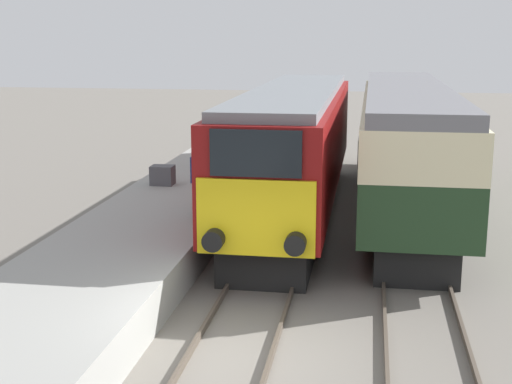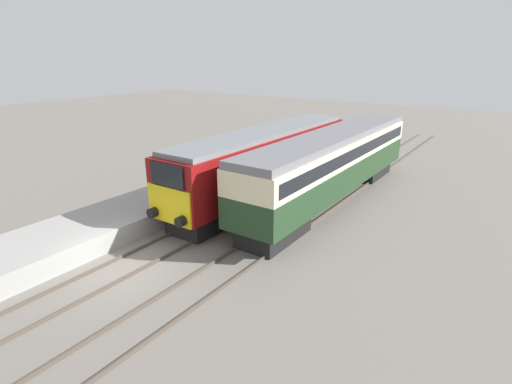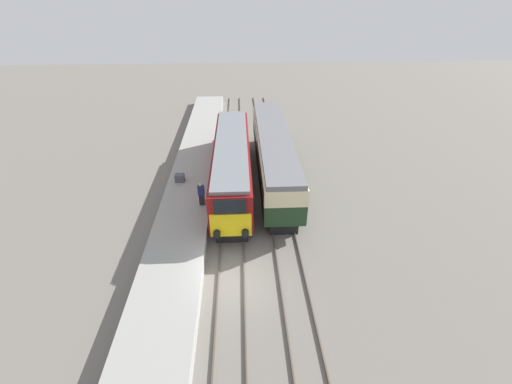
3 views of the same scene
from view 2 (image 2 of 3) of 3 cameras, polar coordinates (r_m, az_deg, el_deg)
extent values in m
plane|color=slate|center=(16.59, -18.83, -10.48)|extent=(120.00, 120.00, 0.00)
cube|color=gray|center=(23.53, -8.35, 0.41)|extent=(3.50, 50.00, 0.90)
cube|color=#4C4238|center=(19.97, -8.68, -4.24)|extent=(0.07, 60.00, 0.14)
cube|color=#4C4238|center=(19.08, -5.52, -5.24)|extent=(0.07, 60.00, 0.14)
cube|color=#4C4238|center=(17.98, -0.68, -6.74)|extent=(0.07, 60.00, 0.14)
cube|color=#4C4238|center=(17.27, 3.24, -7.91)|extent=(0.07, 60.00, 0.14)
cube|color=black|center=(19.54, -6.63, -3.30)|extent=(2.03, 4.00, 1.00)
cube|color=black|center=(27.33, 7.13, 3.21)|extent=(2.03, 4.00, 1.00)
cube|color=maroon|center=(22.71, 1.44, 4.92)|extent=(2.70, 14.90, 2.69)
cube|color=yellow|center=(17.39, -12.29, -1.89)|extent=(2.48, 0.10, 1.61)
cube|color=black|center=(16.96, -12.60, 2.37)|extent=(1.89, 0.10, 0.97)
cube|color=slate|center=(22.40, 1.47, 8.55)|extent=(2.38, 14.31, 0.24)
cylinder|color=black|center=(18.02, -14.53, -2.87)|extent=(0.44, 0.35, 0.44)
cylinder|color=black|center=(16.85, -10.70, -4.15)|extent=(0.44, 0.35, 0.44)
cube|color=black|center=(18.01, 2.57, -5.28)|extent=(1.89, 3.60, 0.95)
cube|color=black|center=(28.44, 15.75, 3.21)|extent=(1.89, 3.60, 0.95)
cube|color=#1E381E|center=(22.66, 10.84, 2.80)|extent=(2.70, 16.52, 1.46)
cube|color=beige|center=(22.34, 11.05, 6.01)|extent=(2.71, 16.52, 1.15)
cube|color=black|center=(22.34, 11.05, 6.01)|extent=(2.75, 15.86, 0.63)
cube|color=slate|center=(22.19, 11.17, 7.90)|extent=(2.48, 16.52, 0.36)
cube|color=black|center=(21.39, -8.87, 0.90)|extent=(0.36, 0.24, 0.82)
cube|color=navy|center=(21.17, -8.97, 2.84)|extent=(0.44, 0.26, 0.68)
sphere|color=beige|center=(21.05, -9.03, 4.02)|extent=(0.22, 0.22, 0.22)
cube|color=#4C4C51|center=(25.11, -6.95, 3.46)|extent=(0.70, 0.56, 0.60)
camera|label=1|loc=(10.57, -69.64, -6.86)|focal=50.00mm
camera|label=3|loc=(14.08, -90.78, 27.97)|focal=24.00mm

